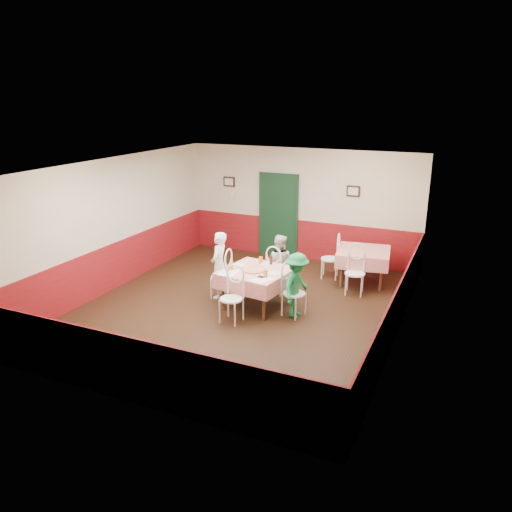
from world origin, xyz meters
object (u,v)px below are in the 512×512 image
at_px(diner_right, 297,285).
at_px(chair_near, 231,299).
at_px(beer_bottle, 271,259).
at_px(chair_far, 278,273).
at_px(main_table, 256,288).
at_px(wallet, 261,277).
at_px(glass_a, 232,266).
at_px(glass_c, 261,260).
at_px(chair_second_a, 330,259).
at_px(chair_second_b, 355,274).
at_px(chair_right, 294,294).
at_px(chair_left, 221,277).
at_px(diner_left, 219,265).
at_px(second_table, 363,266).
at_px(glass_b, 266,274).
at_px(diner_far, 279,264).
at_px(pizza, 254,270).

bearing_deg(diner_right, chair_near, 128.74).
bearing_deg(beer_bottle, chair_far, 93.49).
bearing_deg(chair_near, main_table, 84.34).
height_order(main_table, chair_far, chair_far).
xyz_separation_m(beer_bottle, wallet, (0.11, -0.74, -0.11)).
height_order(glass_a, glass_c, glass_a).
height_order(chair_second_a, beer_bottle, beer_bottle).
bearing_deg(chair_second_b, chair_second_a, 126.93).
bearing_deg(main_table, chair_right, -8.28).
bearing_deg(glass_a, chair_second_a, 60.69).
xyz_separation_m(glass_a, glass_c, (0.36, 0.59, -0.00)).
height_order(main_table, chair_left, chair_left).
distance_m(chair_left, diner_left, 0.25).
distance_m(second_table, beer_bottle, 2.37).
bearing_deg(glass_b, diner_right, 16.29).
bearing_deg(diner_left, chair_near, 31.95).
bearing_deg(second_table, diner_far, -139.18).
distance_m(pizza, diner_left, 0.89).
bearing_deg(glass_c, glass_b, -60.01).
xyz_separation_m(glass_b, beer_bottle, (-0.18, 0.70, 0.04)).
relative_size(chair_second_a, glass_a, 6.21).
distance_m(glass_c, wallet, 0.83).
xyz_separation_m(chair_right, glass_b, (-0.51, -0.17, 0.38)).
relative_size(second_table, chair_left, 1.24).
xyz_separation_m(chair_second_b, beer_bottle, (-1.48, -1.03, 0.43)).
xyz_separation_m(second_table, glass_c, (-1.71, -1.77, 0.45)).
xyz_separation_m(glass_a, diner_right, (1.34, 0.05, -0.20)).
height_order(glass_b, beer_bottle, beer_bottle).
height_order(main_table, pizza, pizza).
relative_size(wallet, diner_far, 0.09).
bearing_deg(diner_right, glass_a, 95.63).
xyz_separation_m(chair_far, chair_near, (-0.24, -1.68, 0.00)).
bearing_deg(chair_second_b, pizza, -146.38).
height_order(chair_second_a, diner_far, diner_far).
xyz_separation_m(main_table, wallet, (0.25, -0.33, 0.40)).
height_order(chair_right, beer_bottle, beer_bottle).
distance_m(main_table, chair_second_b, 2.18).
bearing_deg(diner_right, beer_bottle, 57.90).
xyz_separation_m(main_table, chair_right, (0.84, -0.12, 0.08)).
height_order(main_table, glass_b, glass_b).
relative_size(main_table, second_table, 1.09).
height_order(diner_left, diner_right, diner_left).
xyz_separation_m(chair_second_a, beer_bottle, (-0.73, -1.78, 0.43)).
distance_m(chair_near, chair_second_a, 3.19).
bearing_deg(pizza, chair_far, 80.55).
xyz_separation_m(beer_bottle, diner_right, (0.74, -0.53, -0.25)).
bearing_deg(wallet, chair_second_a, 84.31).
height_order(pizza, glass_c, glass_c).
bearing_deg(diner_left, chair_left, 75.31).
height_order(second_table, diner_left, diner_left).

